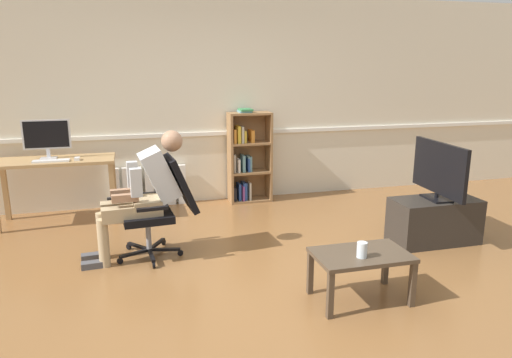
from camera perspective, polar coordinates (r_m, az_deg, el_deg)
ground_plane at (r=4.13m, az=1.06°, el=-12.37°), size 18.00×18.00×0.00m
back_wall at (r=6.31m, az=-5.61°, el=9.44°), size 12.00×0.13×2.70m
computer_desk at (r=5.90m, az=-23.15°, el=1.15°), size 1.32×0.57×0.76m
imac_monitor at (r=5.92m, az=-24.12°, el=4.79°), size 0.52×0.14×0.45m
keyboard at (r=5.74m, az=-23.66°, el=2.04°), size 0.39×0.12×0.02m
computer_mouse at (r=5.72m, az=-20.92°, el=2.32°), size 0.06×0.10×0.03m
bookshelf at (r=6.31m, az=-1.10°, el=2.55°), size 0.57×0.29×1.25m
radiator at (r=6.30m, az=-12.84°, el=-0.87°), size 0.95×0.08×0.53m
office_chair at (r=4.59m, az=-11.27°, el=-2.88°), size 0.79×0.62×0.98m
person_seated at (r=4.54m, az=-13.59°, el=-1.54°), size 1.00×0.41×1.22m
tv_stand at (r=5.25m, az=20.85°, el=-4.76°), size 0.89×0.43×0.47m
tv_screen at (r=5.11m, az=21.38°, el=1.04°), size 0.22×0.89×0.59m
coffee_table at (r=3.79m, az=12.65°, el=-9.57°), size 0.74×0.46×0.40m
drinking_glass at (r=3.67m, az=12.76°, el=-8.40°), size 0.08×0.08×0.12m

